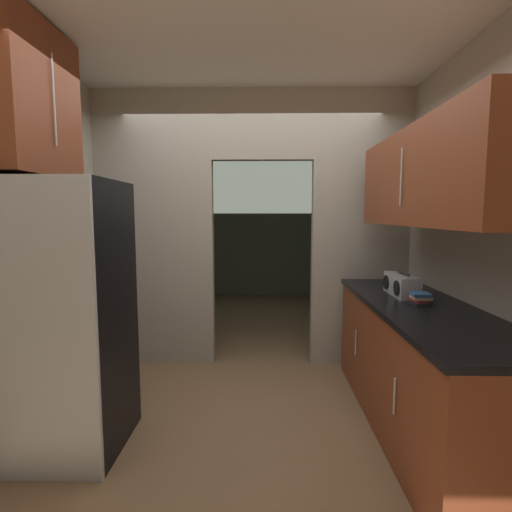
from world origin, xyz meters
name	(u,v)px	position (x,y,z in m)	size (l,w,h in m)	color
ground	(247,427)	(0.00, 0.00, 0.00)	(20.00, 20.00, 0.00)	brown
kitchen_overhead_slab	(248,47)	(0.00, 0.38, 2.78)	(3.54, 6.55, 0.06)	silver
kitchen_partition	(249,219)	(-0.03, 1.27, 1.48)	(3.14, 0.12, 2.75)	#ADA899
adjoining_room_shell	(256,224)	(0.00, 3.49, 1.37)	(3.14, 3.41, 2.75)	gray
refrigerator	(64,317)	(-1.16, -0.24, 0.87)	(0.72, 0.73, 1.75)	black
lower_cabinet_run	(420,368)	(1.22, 0.01, 0.45)	(0.69, 2.20, 0.90)	brown
upper_cabinet_counterside	(428,177)	(1.22, 0.01, 1.78)	(0.36, 1.98, 0.65)	brown
upper_cabinet_fridgeside	(26,100)	(-1.39, -0.14, 2.25)	(0.36, 0.79, 0.95)	brown
boombox	(401,285)	(1.19, 0.34, 0.99)	(0.16, 0.42, 0.19)	#B2B2B7
book_stack	(420,299)	(1.21, 0.02, 0.95)	(0.14, 0.16, 0.09)	black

